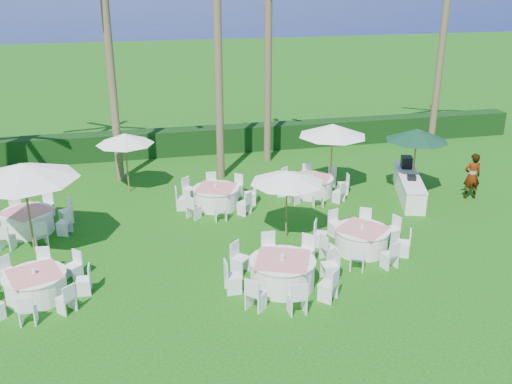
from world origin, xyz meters
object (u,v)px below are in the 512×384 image
at_px(banquet_table_c, 361,239).
at_px(buffet_table, 409,186).
at_px(umbrella_a, 22,172).
at_px(staff_person, 472,176).
at_px(banquet_table_b, 282,272).
at_px(banquet_table_e, 216,197).
at_px(umbrella_b, 287,177).
at_px(banquet_table_a, 36,285).
at_px(umbrella_d, 333,130).
at_px(banquet_table_f, 312,185).
at_px(umbrella_c, 125,139).
at_px(banquet_table_d, 28,221).
at_px(umbrella_green, 417,135).

bearing_deg(banquet_table_c, buffet_table, 47.11).
distance_m(umbrella_a, staff_person, 15.85).
bearing_deg(banquet_table_b, staff_person, 28.17).
relative_size(banquet_table_e, buffet_table, 0.80).
xyz_separation_m(umbrella_b, staff_person, (7.81, 1.70, -1.19)).
relative_size(banquet_table_a, umbrella_d, 1.05).
relative_size(banquet_table_f, staff_person, 1.58).
xyz_separation_m(banquet_table_c, umbrella_c, (-6.95, 6.83, 1.77)).
bearing_deg(banquet_table_d, banquet_table_f, 6.25).
distance_m(banquet_table_b, buffet_table, 8.41).
relative_size(banquet_table_a, umbrella_c, 1.20).
relative_size(banquet_table_a, buffet_table, 0.77).
bearing_deg(banquet_table_e, banquet_table_b, -81.76).
height_order(banquet_table_d, buffet_table, buffet_table).
height_order(banquet_table_a, banquet_table_e, banquet_table_e).
bearing_deg(buffet_table, umbrella_d, 153.69).
relative_size(banquet_table_f, buffet_table, 0.76).
relative_size(umbrella_a, umbrella_d, 1.20).
xyz_separation_m(banquet_table_e, umbrella_d, (4.68, 0.63, 2.08)).
distance_m(banquet_table_a, staff_person, 15.79).
height_order(banquet_table_f, umbrella_c, umbrella_c).
height_order(banquet_table_d, umbrella_green, umbrella_green).
height_order(umbrella_c, buffet_table, umbrella_c).
relative_size(banquet_table_e, umbrella_a, 0.91).
relative_size(banquet_table_e, umbrella_green, 1.11).
xyz_separation_m(umbrella_a, umbrella_green, (13.65, 1.93, -0.27)).
bearing_deg(banquet_table_e, umbrella_d, 7.66).
bearing_deg(banquet_table_d, buffet_table, 0.23).
bearing_deg(banquet_table_b, buffet_table, 39.28).
bearing_deg(umbrella_green, banquet_table_f, 165.89).
height_order(umbrella_b, staff_person, umbrella_b).
height_order(banquet_table_a, banquet_table_f, banquet_table_a).
distance_m(umbrella_c, umbrella_green, 11.08).
distance_m(banquet_table_d, staff_person, 16.12).
height_order(banquet_table_d, banquet_table_f, banquet_table_d).
xyz_separation_m(banquet_table_c, umbrella_green, (3.75, 3.96, 2.04)).
xyz_separation_m(banquet_table_d, umbrella_green, (14.05, 0.19, 2.04)).
distance_m(banquet_table_d, umbrella_c, 4.87).
bearing_deg(banquet_table_d, banquet_table_c, -20.08).
xyz_separation_m(banquet_table_b, umbrella_green, (6.71, 5.47, 2.01)).
height_order(umbrella_c, umbrella_green, umbrella_green).
height_order(umbrella_a, umbrella_b, umbrella_a).
distance_m(banquet_table_b, banquet_table_d, 9.04).
xyz_separation_m(umbrella_b, umbrella_d, (2.85, 3.68, 0.39)).
height_order(banquet_table_e, buffet_table, buffet_table).
height_order(banquet_table_e, banquet_table_f, banquet_table_e).
height_order(banquet_table_b, umbrella_d, umbrella_d).
bearing_deg(umbrella_c, staff_person, -15.94).
height_order(banquet_table_e, umbrella_c, umbrella_c).
bearing_deg(buffet_table, staff_person, -15.77).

